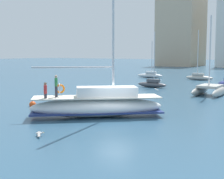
{
  "coord_description": "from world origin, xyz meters",
  "views": [
    {
      "loc": [
        12.08,
        -18.7,
        4.62
      ],
      "look_at": [
        -1.74,
        2.24,
        1.8
      ],
      "focal_mm": 52.52,
      "sensor_mm": 36.0,
      "label": 1
    }
  ],
  "objects_px": {
    "moored_sloop_far": "(199,77)",
    "seagull": "(39,133)",
    "moored_catamaran": "(150,75)",
    "moored_cutter_left": "(210,89)",
    "main_sailboat": "(98,104)",
    "mooring_buoy": "(33,105)",
    "moored_sloop_near": "(152,83)"
  },
  "relations": [
    {
      "from": "moored_sloop_far",
      "to": "seagull",
      "type": "xyz_separation_m",
      "value": [
        4.92,
        -41.65,
        -0.4
      ]
    },
    {
      "from": "moored_sloop_far",
      "to": "moored_catamaran",
      "type": "bearing_deg",
      "value": 179.85
    },
    {
      "from": "moored_catamaran",
      "to": "moored_cutter_left",
      "type": "bearing_deg",
      "value": -48.4
    },
    {
      "from": "main_sailboat",
      "to": "moored_catamaran",
      "type": "distance_m",
      "value": 37.89
    },
    {
      "from": "moored_sloop_far",
      "to": "seagull",
      "type": "distance_m",
      "value": 41.94
    },
    {
      "from": "moored_cutter_left",
      "to": "mooring_buoy",
      "type": "xyz_separation_m",
      "value": [
        -10.5,
        -15.87,
        -0.48
      ]
    },
    {
      "from": "moored_cutter_left",
      "to": "seagull",
      "type": "xyz_separation_m",
      "value": [
        -2.66,
        -22.69,
        -0.49
      ]
    },
    {
      "from": "main_sailboat",
      "to": "moored_sloop_near",
      "type": "height_order",
      "value": "main_sailboat"
    },
    {
      "from": "main_sailboat",
      "to": "moored_catamaran",
      "type": "height_order",
      "value": "main_sailboat"
    },
    {
      "from": "moored_sloop_far",
      "to": "mooring_buoy",
      "type": "distance_m",
      "value": 34.95
    },
    {
      "from": "moored_sloop_near",
      "to": "seagull",
      "type": "bearing_deg",
      "value": -76.61
    },
    {
      "from": "moored_sloop_near",
      "to": "moored_catamaran",
      "type": "xyz_separation_m",
      "value": [
        -7.81,
        14.82,
        0.01
      ]
    },
    {
      "from": "moored_sloop_near",
      "to": "moored_catamaran",
      "type": "bearing_deg",
      "value": 117.79
    },
    {
      "from": "moored_cutter_left",
      "to": "main_sailboat",
      "type": "bearing_deg",
      "value": -101.08
    },
    {
      "from": "moored_cutter_left",
      "to": "seagull",
      "type": "distance_m",
      "value": 22.85
    },
    {
      "from": "mooring_buoy",
      "to": "moored_catamaran",
      "type": "bearing_deg",
      "value": 100.35
    },
    {
      "from": "mooring_buoy",
      "to": "seagull",
      "type": "bearing_deg",
      "value": -41.02
    },
    {
      "from": "seagull",
      "to": "mooring_buoy",
      "type": "xyz_separation_m",
      "value": [
        -7.84,
        6.82,
        0.02
      ]
    },
    {
      "from": "main_sailboat",
      "to": "moored_sloop_far",
      "type": "xyz_separation_m",
      "value": [
        -4.37,
        35.32,
        -0.36
      ]
    },
    {
      "from": "moored_sloop_near",
      "to": "mooring_buoy",
      "type": "bearing_deg",
      "value": -94.14
    },
    {
      "from": "main_sailboat",
      "to": "moored_cutter_left",
      "type": "distance_m",
      "value": 16.67
    },
    {
      "from": "main_sailboat",
      "to": "seagull",
      "type": "xyz_separation_m",
      "value": [
        0.55,
        -6.33,
        -0.76
      ]
    },
    {
      "from": "moored_catamaran",
      "to": "main_sailboat",
      "type": "bearing_deg",
      "value": -68.87
    },
    {
      "from": "moored_catamaran",
      "to": "seagull",
      "type": "relative_size",
      "value": 7.17
    },
    {
      "from": "main_sailboat",
      "to": "mooring_buoy",
      "type": "distance_m",
      "value": 7.35
    },
    {
      "from": "seagull",
      "to": "moored_sloop_far",
      "type": "bearing_deg",
      "value": 96.73
    },
    {
      "from": "moored_catamaran",
      "to": "seagull",
      "type": "xyz_separation_m",
      "value": [
        14.2,
        -41.67,
        -0.37
      ]
    },
    {
      "from": "moored_cutter_left",
      "to": "moored_catamaran",
      "type": "bearing_deg",
      "value": 131.6
    },
    {
      "from": "moored_sloop_far",
      "to": "mooring_buoy",
      "type": "xyz_separation_m",
      "value": [
        -2.92,
        -34.83,
        -0.38
      ]
    },
    {
      "from": "moored_cutter_left",
      "to": "mooring_buoy",
      "type": "relative_size",
      "value": 9.55
    },
    {
      "from": "moored_sloop_near",
      "to": "seagull",
      "type": "relative_size",
      "value": 7.92
    },
    {
      "from": "moored_sloop_far",
      "to": "seagull",
      "type": "bearing_deg",
      "value": -83.27
    }
  ]
}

